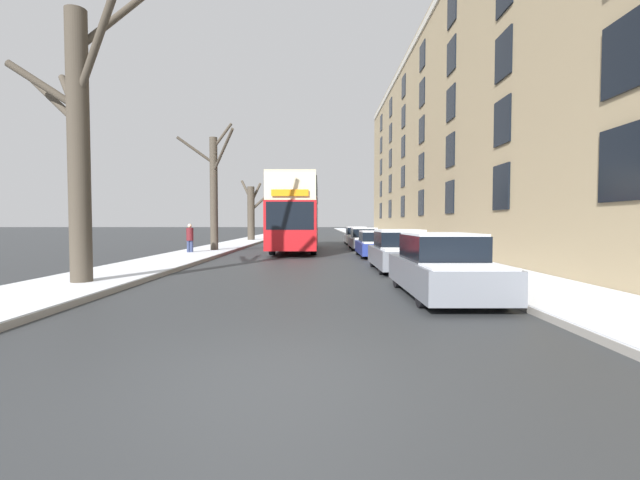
# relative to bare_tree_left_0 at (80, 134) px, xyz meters

# --- Properties ---
(ground_plane) EXTENTS (320.00, 320.00, 0.00)m
(ground_plane) POSITION_rel_bare_tree_left_0_xyz_m (5.82, -6.84, -4.06)
(ground_plane) COLOR #303335
(sidewalk_left) EXTENTS (2.95, 130.00, 0.16)m
(sidewalk_left) POSITION_rel_bare_tree_left_0_xyz_m (-0.15, 46.16, -3.98)
(sidewalk_left) COLOR gray
(sidewalk_left) RESTS_ON ground
(sidewalk_right) EXTENTS (2.95, 130.00, 0.16)m
(sidewalk_right) POSITION_rel_bare_tree_left_0_xyz_m (11.79, 46.16, -3.98)
(sidewalk_right) COLOR gray
(sidewalk_right) RESTS_ON ground
(terrace_facade_right) EXTENTS (9.10, 51.16, 15.35)m
(terrace_facade_right) POSITION_rel_bare_tree_left_0_xyz_m (17.75, 17.77, 3.62)
(terrace_facade_right) COLOR tan
(terrace_facade_right) RESTS_ON ground
(bare_tree_left_0) EXTENTS (3.78, 2.62, 8.82)m
(bare_tree_left_0) POSITION_rel_bare_tree_left_0_xyz_m (0.00, 0.00, 0.00)
(bare_tree_left_0) COLOR #423A30
(bare_tree_left_0) RESTS_ON ground
(bare_tree_left_1) EXTENTS (3.58, 2.33, 7.41)m
(bare_tree_left_1) POSITION_rel_bare_tree_left_0_xyz_m (0.27, 13.19, -0.44)
(bare_tree_left_1) COLOR #423A30
(bare_tree_left_1) RESTS_ON ground
(bare_tree_left_2) EXTENTS (3.09, 1.92, 5.73)m
(bare_tree_left_2) POSITION_rel_bare_tree_left_0_xyz_m (0.07, 27.82, -1.28)
(bare_tree_left_2) COLOR #423A30
(bare_tree_left_2) RESTS_ON ground
(double_decker_bus) EXTENTS (2.59, 11.33, 4.29)m
(double_decker_bus) POSITION_rel_bare_tree_left_0_xyz_m (4.90, 14.86, -1.63)
(double_decker_bus) COLOR red
(double_decker_bus) RESTS_ON ground
(parked_car_0) EXTENTS (1.80, 4.49, 1.48)m
(parked_car_0) POSITION_rel_bare_tree_left_0_xyz_m (9.23, -1.37, -3.38)
(parked_car_0) COLOR slate
(parked_car_0) RESTS_ON ground
(parked_car_1) EXTENTS (1.83, 4.10, 1.48)m
(parked_car_1) POSITION_rel_bare_tree_left_0_xyz_m (9.23, 4.02, -3.38)
(parked_car_1) COLOR slate
(parked_car_1) RESTS_ON ground
(parked_car_2) EXTENTS (1.87, 4.22, 1.31)m
(parked_car_2) POSITION_rel_bare_tree_left_0_xyz_m (9.23, 10.27, -3.44)
(parked_car_2) COLOR navy
(parked_car_2) RESTS_ON ground
(parked_car_3) EXTENTS (1.83, 4.39, 1.40)m
(parked_car_3) POSITION_rel_bare_tree_left_0_xyz_m (9.23, 16.44, -3.42)
(parked_car_3) COLOR #9EA3AD
(parked_car_3) RESTS_ON ground
(parked_car_4) EXTENTS (1.74, 3.93, 1.40)m
(parked_car_4) POSITION_rel_bare_tree_left_0_xyz_m (9.23, 22.54, -3.42)
(parked_car_4) COLOR silver
(parked_car_4) RESTS_ON ground
(pedestrian_left_sidewalk) EXTENTS (0.36, 0.36, 1.67)m
(pedestrian_left_sidewalk) POSITION_rel_bare_tree_left_0_xyz_m (-0.56, 11.28, -3.14)
(pedestrian_left_sidewalk) COLOR navy
(pedestrian_left_sidewalk) RESTS_ON ground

